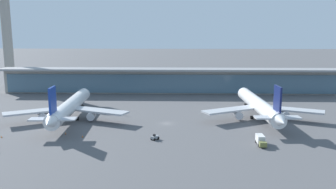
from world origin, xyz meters
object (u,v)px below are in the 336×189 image
Objects in this scene: control_tower at (6,26)px; safety_cone_bravo at (1,137)px; airliner_left_stand at (70,107)px; service_truck_by_tail_olive at (261,140)px; airliner_centre_stand at (259,105)px; safety_cone_charlie at (66,133)px; safety_cone_alpha at (82,136)px; service_truck_mid_apron_grey at (155,137)px; service_truck_near_nose_grey at (40,112)px.

control_tower reaches higher than safety_cone_bravo.
safety_cone_bravo is at bearing -122.30° from airliner_left_stand.
service_truck_by_tail_olive is (74.14, -31.54, -3.97)m from airliner_left_stand.
service_truck_by_tail_olive is at bearing -101.56° from airliner_centre_stand.
airliner_centre_stand is at bearing 19.09° from safety_cone_charlie.
service_truck_mid_apron_grey is at bearing -4.41° from safety_cone_alpha.
service_truck_mid_apron_grey is 0.45× the size of service_truck_by_tail_olive.
airliner_centre_stand is 20.92× the size of service_truck_near_nose_grey.
control_tower reaches higher than airliner_centre_stand.
safety_cone_alpha is at bearing -25.75° from safety_cone_charlie.
airliner_centre_stand is at bearing 3.40° from airliner_left_stand.
service_truck_by_tail_olive is at bearing -5.86° from safety_cone_alpha.
service_truck_by_tail_olive reaches higher than safety_cone_bravo.
service_truck_near_nose_grey is 0.98× the size of service_truck_mid_apron_grey.
safety_cone_alpha is 1.00× the size of safety_cone_bravo.
airliner_left_stand is at bearing 57.70° from safety_cone_bravo.
service_truck_mid_apron_grey is 36.09m from service_truck_by_tail_olive.
airliner_left_stand is 31.78m from safety_cone_bravo.
safety_cone_charlie is (-7.22, 3.48, 0.00)m from safety_cone_alpha.
safety_cone_alpha is 8.01m from safety_cone_charlie.
service_truck_by_tail_olive is (35.82, -4.34, 0.82)m from service_truck_mid_apron_grey.
safety_cone_bravo is at bearing -177.42° from safety_cone_alpha.
control_tower is (-107.98, 118.13, 39.87)m from service_truck_mid_apron_grey.
airliner_centre_stand is 99.06m from service_truck_near_nose_grey.
airliner_left_stand is 20.58× the size of service_truck_mid_apron_grey.
safety_cone_alpha is at bearing 174.14° from service_truck_by_tail_olive.
safety_cone_alpha is at bearing 175.59° from service_truck_mid_apron_grey.
service_truck_mid_apron_grey is at bearing -0.75° from safety_cone_bravo.
service_truck_near_nose_grey is at bearing 125.18° from safety_cone_charlie.
service_truck_near_nose_grey is at bearing -57.16° from control_tower.
service_truck_near_nose_grey and service_truck_mid_apron_grey have the same top height.
control_tower reaches higher than safety_cone_charlie.
service_truck_mid_apron_grey is 4.69× the size of safety_cone_alpha.
service_truck_near_nose_grey reaches higher than safety_cone_alpha.
airliner_left_stand is 1.00× the size of airliner_centre_stand.
control_tower reaches higher than airliner_left_stand.
safety_cone_bravo is at bearing -167.56° from safety_cone_charlie.
airliner_centre_stand is 96.48× the size of safety_cone_charlie.
safety_cone_charlie is at bearing -54.82° from service_truck_near_nose_grey.
service_truck_by_tail_olive is (-7.44, -36.38, -3.97)m from airliner_centre_stand.
safety_cone_alpha is (29.37, -34.91, -0.56)m from service_truck_near_nose_grey.
safety_cone_alpha is (-62.01, 6.36, -1.37)m from service_truck_by_tail_olive.
service_truck_near_nose_grey is 0.04× the size of control_tower.
service_truck_by_tail_olive is at bearing -3.19° from safety_cone_bravo.
airliner_left_stand is 28.46m from safety_cone_alpha.
service_truck_by_tail_olive is at bearing -24.31° from service_truck_near_nose_grey.
airliner_centre_stand is at bearing 36.52° from service_truck_mid_apron_grey.
safety_cone_bravo is (-98.32, -31.32, -5.35)m from airliner_centre_stand.
control_tower is at bearing 150.35° from airliner_centre_stand.
airliner_centre_stand is 54.05m from service_truck_mid_apron_grey.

